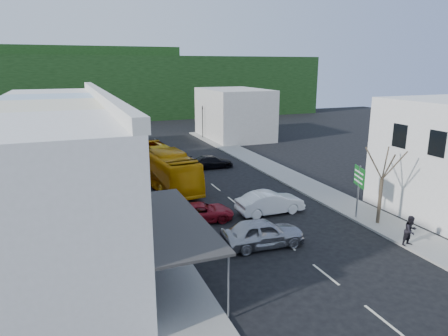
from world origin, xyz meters
The scene contains 18 objects.
ground centered at (0.00, 0.00, 0.00)m, with size 120.00×120.00×0.00m, color black.
sidewalk_left centered at (-7.50, 10.00, 0.07)m, with size 3.00×52.00×0.15m, color gray.
sidewalk_right centered at (7.50, 10.00, 0.07)m, with size 3.00×52.00×0.15m, color gray.
shopfront_row centered at (-12.49, 5.00, 4.00)m, with size 8.25×30.00×8.00m.
distant_block_left centered at (-12.00, 27.00, 3.00)m, with size 8.00×10.00×6.00m, color #B7B2A8.
distant_block_right centered at (11.00, 30.00, 3.50)m, with size 8.00×12.00×7.00m, color #B7B2A8.
hillside centered at (-1.45, 65.09, 6.73)m, with size 80.00×26.00×14.00m.
bus centered at (-3.97, 10.38, 1.55)m, with size 2.50×11.60×3.10m, color orange.
car_silver centered at (-1.51, -3.90, 0.70)m, with size 1.80×4.40×1.40m, color #A6A5AA.
car_white centered at (1.43, 0.70, 0.70)m, with size 1.80×4.40×1.40m, color white.
car_red centered at (-3.58, 1.15, 0.70)m, with size 1.90×4.60×1.40m, color maroon.
car_black_near centered at (2.00, 14.40, 0.70)m, with size 1.84×4.50×1.40m, color black.
car_black_far centered at (-2.23, 18.68, 0.70)m, with size 1.80×4.40×1.40m, color black.
pedestrian_left centered at (-7.08, 2.50, 1.00)m, with size 0.60×0.40×1.70m, color black.
pedestrian_right centered at (6.30, -7.19, 1.00)m, with size 0.70×0.44×1.70m, color black.
direction_sign centered at (6.40, -2.46, 1.89)m, with size 0.71×1.67×3.77m, color #105C1B, non-canonical shape.
street_tree centered at (7.06, -3.81, 3.13)m, with size 2.56×2.56×6.27m, color #352B1F, non-canonical shape.
traffic_signal centered at (6.60, 31.14, 2.34)m, with size 0.76×1.04×4.68m, color black, non-canonical shape.
Camera 1 is at (-11.44, -23.00, 10.23)m, focal length 32.00 mm.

